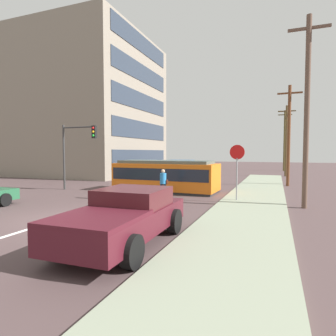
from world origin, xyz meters
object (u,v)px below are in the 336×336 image
object	(u,v)px
traffic_light_mast	(77,144)
utility_pole_mid	(289,134)
utility_pole_near	(307,109)
stop_sign	(237,161)
utility_pole_far	(286,139)
utility_pole_distant	(284,139)
pedestrian_crossing	(163,182)
city_bus	(175,168)
streetcar_tram	(166,175)
pickup_truck_parked	(125,216)

from	to	relation	value
traffic_light_mast	utility_pole_mid	size ratio (longest dim) A/B	0.59
traffic_light_mast	utility_pole_near	distance (m)	14.27
stop_sign	utility_pole_near	distance (m)	4.03
utility_pole_near	utility_pole_mid	distance (m)	9.32
utility_pole_far	utility_pole_distant	world-z (taller)	utility_pole_distant
utility_pole_near	utility_pole_far	bearing A→B (deg)	90.98
pedestrian_crossing	utility_pole_distant	xyz separation A→B (m)	(6.96, 27.97, 3.44)
pedestrian_crossing	utility_pole_far	distance (m)	20.17
utility_pole_mid	city_bus	bearing A→B (deg)	168.07
streetcar_tram	city_bus	world-z (taller)	streetcar_tram
streetcar_tram	stop_sign	xyz separation A→B (m)	(5.01, -2.62, 1.12)
streetcar_tram	utility_pole_distant	size ratio (longest dim) A/B	0.84
pickup_truck_parked	utility_pole_mid	xyz separation A→B (m)	(4.89, 16.90, 3.26)
stop_sign	traffic_light_mast	size ratio (longest dim) A/B	0.63
pedestrian_crossing	utility_pole_far	world-z (taller)	utility_pole_far
pickup_truck_parked	utility_pole_near	size ratio (longest dim) A/B	0.57
city_bus	utility_pole_mid	distance (m)	10.71
stop_sign	utility_pole_mid	distance (m)	9.51
pedestrian_crossing	traffic_light_mast	bearing A→B (deg)	170.08
pickup_truck_parked	utility_pole_far	size ratio (longest dim) A/B	0.66
city_bus	streetcar_tram	bearing A→B (deg)	-74.88
city_bus	pickup_truck_parked	world-z (taller)	city_bus
utility_pole_mid	utility_pole_distant	xyz separation A→B (m)	(0.12, 18.90, 0.32)
utility_pole_distant	traffic_light_mast	bearing A→B (deg)	-117.33
pickup_truck_parked	utility_pole_distant	size ratio (longest dim) A/B	0.60
utility_pole_distant	streetcar_tram	bearing A→B (deg)	-107.41
pickup_truck_parked	utility_pole_distant	distance (m)	36.32
city_bus	traffic_light_mast	distance (m)	10.86
streetcar_tram	pickup_truck_parked	xyz separation A→B (m)	(2.89, -10.61, -0.28)
pedestrian_crossing	utility_pole_far	size ratio (longest dim) A/B	0.22
utility_pole_mid	utility_pole_near	bearing A→B (deg)	-87.44
city_bus	utility_pole_distant	world-z (taller)	utility_pole_distant
streetcar_tram	stop_sign	bearing A→B (deg)	-27.58
streetcar_tram	stop_sign	world-z (taller)	stop_sign
utility_pole_mid	utility_pole_distant	size ratio (longest dim) A/B	0.92
utility_pole_near	utility_pole_far	distance (m)	18.92
utility_pole_near	city_bus	bearing A→B (deg)	132.53
pedestrian_crossing	utility_pole_distant	world-z (taller)	utility_pole_distant
pickup_truck_parked	utility_pole_distant	world-z (taller)	utility_pole_distant
pickup_truck_parked	utility_pole_mid	world-z (taller)	utility_pole_mid
city_bus	utility_pole_far	size ratio (longest dim) A/B	0.70
city_bus	traffic_light_mast	size ratio (longest dim) A/B	1.17
utility_pole_distant	city_bus	bearing A→B (deg)	-121.24
pickup_truck_parked	city_bus	bearing A→B (deg)	105.18
pickup_truck_parked	traffic_light_mast	size ratio (longest dim) A/B	1.11
utility_pole_near	utility_pole_distant	size ratio (longest dim) A/B	1.06
city_bus	stop_sign	xyz separation A→B (m)	(7.28, -11.03, 1.15)
utility_pole_far	traffic_light_mast	bearing A→B (deg)	-128.29
city_bus	utility_pole_mid	size ratio (longest dim) A/B	0.69
traffic_light_mast	utility_pole_mid	distance (m)	15.83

